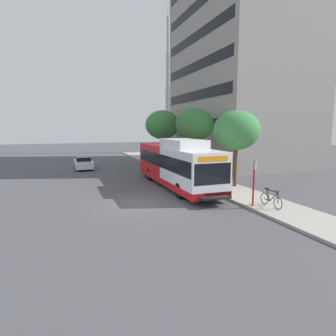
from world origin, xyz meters
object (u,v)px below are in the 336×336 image
(street_tree_mid_block, at_px, (195,125))
(street_tree_near_stop, at_px, (236,131))
(parked_car_far_lane, at_px, (83,163))
(street_tree_far_block, at_px, (162,125))
(bus_stop_sign_pole, at_px, (254,179))
(bicycle_parked, at_px, (271,199))
(transit_bus, at_px, (176,164))

(street_tree_mid_block, bearing_deg, street_tree_near_stop, -90.20)
(street_tree_mid_block, distance_m, parked_car_far_lane, 12.79)
(street_tree_far_block, bearing_deg, street_tree_near_stop, -90.33)
(bus_stop_sign_pole, xyz_separation_m, street_tree_mid_block, (2.14, 12.25, 3.07))
(bicycle_parked, distance_m, street_tree_far_block, 23.00)
(bus_stop_sign_pole, xyz_separation_m, street_tree_near_stop, (2.11, 5.06, 2.60))
(street_tree_far_block, relative_size, parked_car_far_lane, 1.44)
(transit_bus, distance_m, bicycle_parked, 8.01)
(bicycle_parked, relative_size, street_tree_near_stop, 0.32)
(bus_stop_sign_pole, relative_size, bicycle_parked, 1.48)
(transit_bus, distance_m, street_tree_far_block, 15.96)
(bicycle_parked, height_order, street_tree_near_stop, street_tree_near_stop)
(transit_bus, relative_size, street_tree_far_block, 1.89)
(transit_bus, relative_size, street_tree_near_stop, 2.20)
(transit_bus, bearing_deg, bicycle_parked, -70.02)
(street_tree_mid_block, xyz_separation_m, parked_car_far_lane, (-10.02, 6.84, -4.05))
(bus_stop_sign_pole, height_order, street_tree_mid_block, street_tree_mid_block)
(street_tree_mid_block, bearing_deg, street_tree_far_block, 89.58)
(bus_stop_sign_pole, distance_m, street_tree_mid_block, 12.81)
(bus_stop_sign_pole, xyz_separation_m, bicycle_parked, (0.85, -0.47, -1.09))
(bus_stop_sign_pole, bearing_deg, bicycle_parked, -28.72)
(transit_bus, xyz_separation_m, bicycle_parked, (2.71, -7.45, -1.14))
(bus_stop_sign_pole, height_order, parked_car_far_lane, bus_stop_sign_pole)
(street_tree_near_stop, bearing_deg, transit_bus, 154.17)
(bicycle_parked, bearing_deg, bus_stop_sign_pole, 151.28)
(transit_bus, height_order, bus_stop_sign_pole, transit_bus)
(transit_bus, distance_m, bus_stop_sign_pole, 7.22)
(bus_stop_sign_pole, relative_size, street_tree_mid_block, 0.42)
(street_tree_mid_block, bearing_deg, transit_bus, -127.09)
(street_tree_near_stop, relative_size, parked_car_far_lane, 1.24)
(transit_bus, relative_size, street_tree_mid_block, 1.99)
(parked_car_far_lane, bearing_deg, street_tree_far_block, 16.62)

